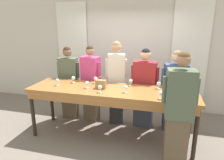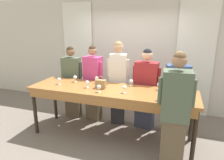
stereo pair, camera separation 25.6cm
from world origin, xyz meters
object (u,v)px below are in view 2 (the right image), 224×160
(tasting_bar, at_px, (110,94))
(wine_glass_center_mid, at_px, (131,81))
(handbag, at_px, (101,84))
(wine_glass_back_mid, at_px, (194,86))
(guest_olive_jacket, at_px, (72,81))
(wine_glass_back_right, at_px, (99,87))
(wine_glass_front_mid, at_px, (159,85))
(wine_glass_center_right, at_px, (124,88))
(wine_glass_near_host, at_px, (87,83))
(wine_glass_back_left, at_px, (179,93))
(host_pouring, at_px, (174,116))
(guest_striped_shirt, at_px, (146,89))
(wine_glass_front_right, at_px, (59,80))
(guest_navy_coat, at_px, (176,93))
(guest_cream_sweater, at_px, (118,82))
(wine_bottle, at_px, (187,96))
(wine_glass_by_bottle, at_px, (75,78))
(wine_glass_front_left, at_px, (159,95))
(guest_pink_top, at_px, (93,83))
(wine_glass_center_left, at_px, (97,79))

(tasting_bar, relative_size, wine_glass_center_mid, 23.07)
(handbag, relative_size, wine_glass_back_mid, 1.72)
(guest_olive_jacket, bearing_deg, wine_glass_back_right, -39.26)
(wine_glass_front_mid, height_order, wine_glass_center_right, same)
(wine_glass_center_right, relative_size, wine_glass_near_host, 1.00)
(wine_glass_center_right, distance_m, guest_olive_jacket, 1.64)
(wine_glass_back_left, bearing_deg, host_pouring, -94.45)
(guest_striped_shirt, xyz_separation_m, host_pouring, (0.60, -1.25, 0.06))
(wine_glass_front_right, xyz_separation_m, guest_navy_coat, (2.23, 0.65, -0.24))
(wine_glass_front_mid, relative_size, guest_cream_sweater, 0.07)
(wine_bottle, xyz_separation_m, wine_glass_near_host, (-1.75, 0.22, -0.03))
(wine_glass_by_bottle, height_order, host_pouring, host_pouring)
(tasting_bar, relative_size, wine_glass_front_right, 23.07)
(guest_cream_sweater, bearing_deg, wine_glass_front_mid, -21.90)
(wine_glass_front_left, bearing_deg, wine_glass_back_left, 34.85)
(wine_glass_front_mid, distance_m, wine_glass_front_right, 1.94)
(wine_bottle, bearing_deg, tasting_bar, 168.87)
(wine_glass_center_right, height_order, guest_striped_shirt, guest_striped_shirt)
(wine_glass_back_mid, bearing_deg, wine_glass_near_host, -167.69)
(wine_glass_front_mid, xyz_separation_m, guest_pink_top, (-1.47, 0.36, -0.21))
(wine_glass_back_left, bearing_deg, guest_striped_shirt, 133.54)
(wine_glass_back_left, distance_m, guest_cream_sweater, 1.42)
(wine_glass_center_right, distance_m, wine_glass_back_right, 0.45)
(handbag, xyz_separation_m, wine_glass_near_host, (-0.26, -0.05, 0.01))
(wine_glass_center_left, relative_size, wine_glass_center_mid, 1.00)
(wine_glass_back_left, bearing_deg, tasting_bar, 177.38)
(wine_glass_center_left, relative_size, wine_glass_by_bottle, 1.00)
(guest_olive_jacket, xyz_separation_m, guest_pink_top, (0.53, -0.00, 0.01))
(wine_glass_back_mid, bearing_deg, guest_cream_sweater, 170.45)
(handbag, relative_size, guest_olive_jacket, 0.14)
(handbag, xyz_separation_m, guest_olive_jacket, (-0.96, 0.61, -0.22))
(guest_striped_shirt, bearing_deg, wine_glass_back_mid, -15.72)
(wine_glass_back_left, xyz_separation_m, guest_striped_shirt, (-0.65, 0.68, -0.22))
(guest_pink_top, bearing_deg, handbag, -54.95)
(wine_glass_center_left, bearing_deg, wine_glass_front_left, -23.28)
(wine_glass_center_left, height_order, wine_glass_back_mid, same)
(wine_glass_front_left, bearing_deg, wine_glass_back_right, 177.00)
(wine_glass_front_left, xyz_separation_m, wine_glass_back_right, (-1.05, 0.05, 0.00))
(wine_glass_back_right, distance_m, host_pouring, 1.37)
(wine_glass_front_mid, bearing_deg, wine_glass_by_bottle, -178.82)
(tasting_bar, distance_m, wine_glass_center_left, 0.52)
(wine_glass_center_right, relative_size, guest_cream_sweater, 0.07)
(tasting_bar, distance_m, wine_glass_near_host, 0.48)
(tasting_bar, bearing_deg, wine_glass_center_left, 142.56)
(tasting_bar, relative_size, wine_glass_center_left, 23.07)
(wine_glass_back_left, distance_m, wine_glass_near_host, 1.65)
(guest_navy_coat, bearing_deg, wine_glass_center_left, -168.09)
(guest_olive_jacket, bearing_deg, handbag, -32.40)
(guest_cream_sweater, bearing_deg, wine_glass_front_right, -147.77)
(wine_bottle, relative_size, wine_glass_front_mid, 2.39)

